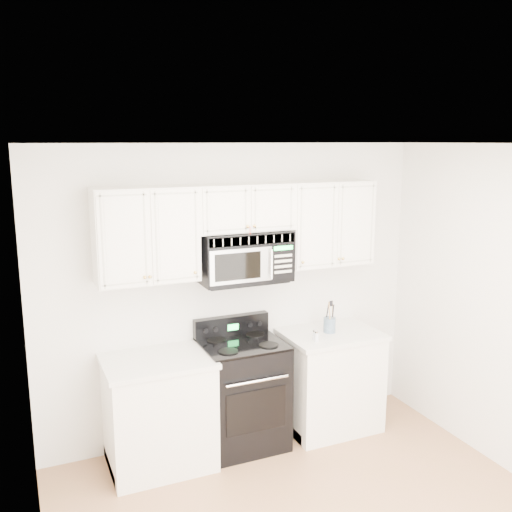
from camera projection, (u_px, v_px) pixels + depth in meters
room at (341, 361)px, 3.47m from camera, size 3.51×3.51×2.61m
base_cabinet_left at (159, 416)px, 4.63m from camera, size 0.86×0.65×0.92m
base_cabinet_right at (329, 383)px, 5.25m from camera, size 0.86×0.65×0.92m
range at (242, 392)px, 4.93m from camera, size 0.69×0.63×1.10m
upper_cabinets at (242, 224)px, 4.77m from camera, size 2.44×0.37×0.75m
microwave at (244, 256)px, 4.80m from camera, size 0.77×0.43×0.42m
utensil_crock at (330, 324)px, 5.13m from camera, size 0.11×0.11×0.29m
shaker_salt at (317, 336)px, 4.90m from camera, size 0.04×0.04×0.09m
shaker_pepper at (315, 335)px, 4.94m from camera, size 0.04×0.04×0.09m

